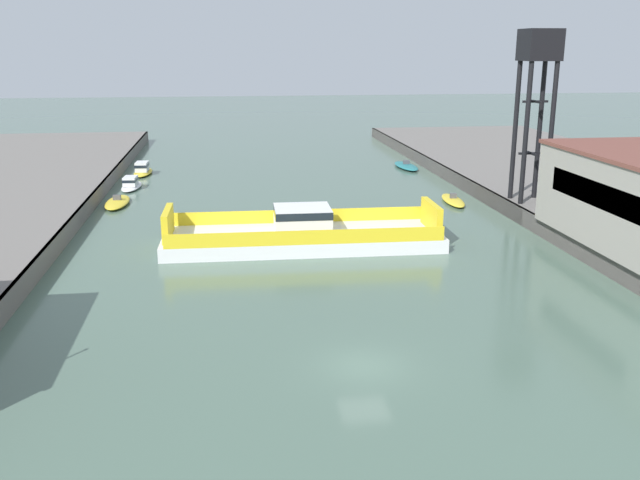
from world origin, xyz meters
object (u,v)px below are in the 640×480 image
at_px(moored_boat_mid_left, 406,166).
at_px(moored_boat_mid_right, 453,200).
at_px(moored_boat_far_left, 131,184).
at_px(chain_ferry, 303,234).
at_px(moored_boat_near_left, 143,170).
at_px(moored_boat_near_right, 117,202).
at_px(crane_tower, 538,70).

bearing_deg(moored_boat_mid_left, moored_boat_mid_right, -91.72).
xyz_separation_m(moored_boat_mid_left, moored_boat_far_left, (-34.39, -9.07, 0.25)).
bearing_deg(moored_boat_mid_right, moored_boat_mid_left, 88.28).
relative_size(chain_ferry, moored_boat_far_left, 3.50).
relative_size(moored_boat_near_left, moored_boat_near_right, 0.94).
height_order(moored_boat_near_left, moored_boat_mid_right, moored_boat_near_left).
xyz_separation_m(moored_boat_mid_right, crane_tower, (4.92, -6.73, 13.24)).
xyz_separation_m(chain_ferry, moored_boat_mid_right, (17.15, 13.77, -0.74)).
relative_size(moored_boat_far_left, crane_tower, 0.41).
distance_m(moored_boat_near_left, crane_tower, 49.09).
height_order(chain_ferry, crane_tower, crane_tower).
xyz_separation_m(chain_ferry, moored_boat_near_right, (-16.96, 17.53, -0.73)).
bearing_deg(chain_ferry, moored_boat_far_left, 122.67).
distance_m(moored_boat_mid_left, crane_tower, 31.19).
height_order(chain_ferry, moored_boat_mid_left, chain_ferry).
height_order(moored_boat_far_left, crane_tower, crane_tower).
height_order(moored_boat_mid_right, crane_tower, crane_tower).
bearing_deg(moored_boat_near_left, moored_boat_mid_left, 0.19).
xyz_separation_m(moored_boat_near_right, crane_tower, (39.03, -10.48, 13.23)).
bearing_deg(chain_ferry, moored_boat_near_right, 134.06).
relative_size(moored_boat_near_left, moored_boat_mid_right, 1.01).
xyz_separation_m(moored_boat_near_right, moored_boat_far_left, (0.35, 8.37, 0.26)).
distance_m(moored_boat_mid_right, crane_tower, 15.65).
bearing_deg(moored_boat_far_left, moored_boat_mid_left, 14.78).
xyz_separation_m(moored_boat_near_left, moored_boat_mid_right, (33.43, -21.08, -0.36)).
bearing_deg(moored_boat_mid_right, moored_boat_far_left, 160.25).
xyz_separation_m(moored_boat_near_left, moored_boat_mid_left, (34.06, 0.12, -0.33)).
distance_m(moored_boat_mid_right, moored_boat_far_left, 35.87).
relative_size(moored_boat_mid_left, moored_boat_far_left, 1.16).
height_order(chain_ferry, moored_boat_near_right, chain_ferry).
bearing_deg(crane_tower, moored_boat_near_right, 164.96).
xyz_separation_m(chain_ferry, moored_boat_far_left, (-16.61, 25.90, -0.47)).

